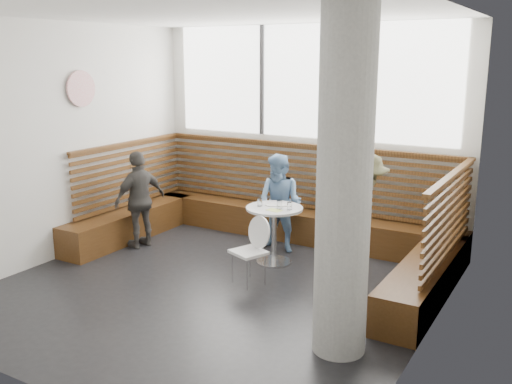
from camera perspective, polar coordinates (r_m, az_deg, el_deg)
The scene contains 15 objects.
room at distance 6.54m, azimuth -4.42°, elevation 3.39°, with size 5.00×5.00×3.20m.
booth at distance 8.29m, azimuth 2.71°, elevation -2.92°, with size 5.00×2.50×1.44m.
concrete_column at distance 5.15m, azimuth 8.81°, elevation 0.55°, with size 0.50×0.50×3.20m, color gray.
wall_art at distance 8.37m, azimuth -17.10°, elevation 9.85°, with size 0.50×0.50×0.03m, color white.
cafe_table at distance 7.64m, azimuth 1.84°, elevation -3.13°, with size 0.76×0.76×0.78m.
cafe_chair at distance 7.02m, azimuth -0.48°, elevation -5.29°, with size 0.40×0.39×0.83m.
adult_man at distance 7.02m, azimuth 10.49°, elevation -2.65°, with size 1.06×0.61×1.64m, color brown.
child_back at distance 8.10m, azimuth 2.43°, elevation -1.15°, with size 0.68×0.53×1.40m, color #7199C5.
child_left at distance 8.45m, azimuth -11.53°, elevation -0.74°, with size 0.83×0.35×1.42m, color #413F3B.
plate_near at distance 7.68m, azimuth 1.62°, elevation -1.27°, with size 0.20×0.20×0.01m, color white.
plate_far at distance 7.68m, azimuth 2.79°, elevation -1.28°, with size 0.18×0.18×0.01m, color white.
glass_left at distance 7.62m, azimuth 0.38°, elevation -1.03°, with size 0.07×0.07×0.10m, color white.
glass_mid at distance 7.48m, azimuth 2.35°, elevation -1.28°, with size 0.07×0.07×0.11m, color white.
glass_right at distance 7.45m, azimuth 3.37°, elevation -1.41°, with size 0.06×0.06×0.10m, color white.
menu_card at distance 7.42m, azimuth 1.85°, elevation -1.83°, with size 0.19×0.14×0.00m, color #A5C64C.
Camera 1 is at (3.68, -5.28, 2.73)m, focal length 40.00 mm.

